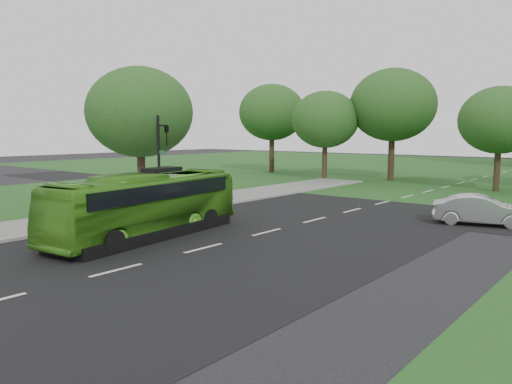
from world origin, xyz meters
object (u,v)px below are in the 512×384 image
bus (147,205)px  tree_park_b (393,105)px  tree_park_f (272,112)px  tree_park_a (325,120)px  sedan (481,210)px  tree_side_near (140,112)px  tree_park_c (500,120)px  traffic_light (161,157)px

bus → tree_park_b: bearing=87.3°
tree_park_b → tree_park_f: bearing=177.8°
tree_park_a → sedan: size_ratio=1.87×
sedan → tree_park_b: bearing=18.6°
tree_park_a → tree_side_near: (0.48, -21.71, 0.02)m
tree_park_c → sedan: size_ratio=1.78×
tree_park_b → tree_side_near: size_ratio=1.24×
tree_park_b → bus: (2.42, -30.34, -5.55)m
tree_park_f → bus: bearing=-61.5°
tree_side_near → traffic_light: 4.51m
bus → tree_park_a: bearing=98.4°
tree_park_c → bus: size_ratio=0.80×
bus → sedan: (10.42, 11.94, -0.64)m
bus → sedan: size_ratio=2.22×
tree_park_f → traffic_light: tree_park_f is taller
tree_park_c → tree_park_f: 24.51m
tree_park_a → tree_park_b: bearing=33.2°
tree_park_c → tree_park_f: size_ratio=0.81×
tree_park_c → tree_side_near: (-14.50, -21.94, 0.28)m
tree_park_c → tree_side_near: size_ratio=0.95×
tree_park_c → tree_park_f: (-24.20, 3.68, 1.26)m
tree_park_b → tree_park_c: size_ratio=1.30×
tree_park_b → bus: bearing=-85.4°
tree_park_b → sedan: 23.27m
tree_park_c → sedan: bearing=-79.0°
tree_park_a → sedan: tree_park_a is taller
tree_park_b → tree_park_f: (-14.34, 0.55, -0.31)m
tree_park_b → bus: size_ratio=1.04×
sedan → traffic_light: (-14.00, -8.09, 2.42)m
tree_side_near → tree_park_b: bearing=79.5°
tree_park_a → tree_park_f: (-9.22, 3.91, 1.00)m
tree_park_b → traffic_light: (-1.16, -26.49, -3.77)m
tree_park_c → sedan: (2.98, -15.27, -4.62)m
bus → traffic_light: size_ratio=1.83×
tree_park_a → tree_side_near: tree_side_near is taller
tree_park_c → traffic_light: bearing=-115.2°
sedan → tree_park_c: bearing=-5.3°
tree_park_c → tree_side_near: bearing=-123.5°
tree_park_f → sedan: size_ratio=2.20×
tree_side_near → sedan: (17.48, 6.67, -4.90)m
tree_side_near → sedan: size_ratio=1.87×
traffic_light → tree_park_c: bearing=60.5°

